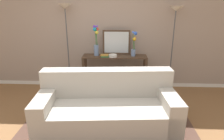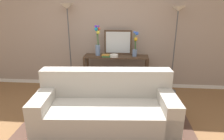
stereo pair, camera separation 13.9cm
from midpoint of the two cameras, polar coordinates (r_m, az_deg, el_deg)
back_wall at (r=4.50m, az=-1.75°, el=12.40°), size 12.00×0.15×2.79m
area_rug at (r=3.19m, az=-0.77°, el=-17.35°), size 2.77×1.88×0.01m
couch at (r=3.16m, az=-0.58°, el=-11.11°), size 2.20×1.06×0.88m
console_table at (r=4.27m, az=2.11°, el=0.86°), size 1.39×0.36×0.83m
floor_lamp_left at (r=4.34m, az=-11.91°, el=13.19°), size 0.28×0.28×1.91m
floor_lamp_right at (r=4.29m, az=19.44°, el=12.05°), size 0.28×0.28×1.86m
wall_mirror at (r=4.29m, az=2.71°, el=8.14°), size 0.60×0.02×0.53m
vase_tall_flowers at (r=4.18m, az=-3.31°, el=7.95°), size 0.12×0.12×0.65m
vase_short_flowers at (r=4.14m, az=7.87°, el=7.24°), size 0.12×0.12×0.54m
fruit_bowl at (r=4.09m, az=1.57°, el=4.24°), size 0.18×0.18×0.06m
book_stack at (r=4.12m, az=-0.77°, el=4.26°), size 0.20×0.15×0.05m
book_row_under_console at (r=4.49m, az=-2.88°, el=-5.33°), size 0.37×0.17×0.13m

